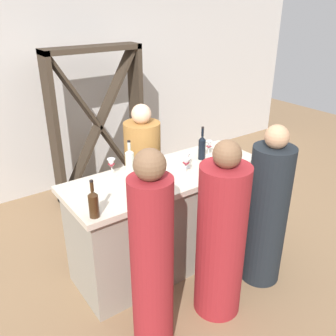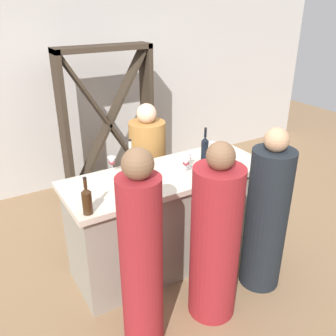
{
  "view_description": "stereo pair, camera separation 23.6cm",
  "coord_description": "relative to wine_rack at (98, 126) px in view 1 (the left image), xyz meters",
  "views": [
    {
      "loc": [
        -1.72,
        -2.4,
        2.4
      ],
      "look_at": [
        0.0,
        0.0,
        1.02
      ],
      "focal_mm": 39.28,
      "sensor_mm": 36.0,
      "label": 1
    },
    {
      "loc": [
        -1.52,
        -2.53,
        2.4
      ],
      "look_at": [
        0.0,
        0.0,
        1.02
      ],
      "focal_mm": 39.28,
      "sensor_mm": 36.0,
      "label": 2
    }
  ],
  "objects": [
    {
      "name": "wine_bottle_leftmost_amber_brown",
      "position": [
        -0.95,
        -1.93,
        0.13
      ],
      "size": [
        0.07,
        0.07,
        0.29
      ],
      "color": "#331E0F",
      "rests_on": "bar_counter"
    },
    {
      "name": "ground_plane",
      "position": [
        -0.11,
        -1.65,
        -0.95
      ],
      "size": [
        12.0,
        12.0,
        0.0
      ],
      "primitive_type": "plane",
      "color": "#846647"
    },
    {
      "name": "wine_glass_near_right",
      "position": [
        0.45,
        -1.56,
        0.13
      ],
      "size": [
        0.06,
        0.06,
        0.16
      ],
      "color": "white",
      "rests_on": "bar_counter"
    },
    {
      "name": "person_right_guest",
      "position": [
        -0.12,
        -2.38,
        -0.26
      ],
      "size": [
        0.39,
        0.39,
        1.51
      ],
      "rotation": [
        0.0,
        0.0,
        1.58
      ],
      "color": "maroon",
      "rests_on": "ground"
    },
    {
      "name": "wine_glass_far_left",
      "position": [
        -0.53,
        -1.39,
        0.13
      ],
      "size": [
        0.07,
        0.07,
        0.15
      ],
      "color": "white",
      "rests_on": "bar_counter"
    },
    {
      "name": "wine_rack",
      "position": [
        0.0,
        0.0,
        0.0
      ],
      "size": [
        1.17,
        0.28,
        1.9
      ],
      "color": "#33281E",
      "rests_on": "ground"
    },
    {
      "name": "bar_counter",
      "position": [
        -0.11,
        -1.65,
        -0.46
      ],
      "size": [
        1.88,
        0.72,
        0.97
      ],
      "color": "gray",
      "rests_on": "ground"
    },
    {
      "name": "person_center_guest",
      "position": [
        -0.74,
        -2.35,
        -0.2
      ],
      "size": [
        0.35,
        0.35,
        1.58
      ],
      "rotation": [
        0.0,
        0.0,
        1.74
      ],
      "color": "maroon",
      "rests_on": "ground"
    },
    {
      "name": "wine_glass_near_center",
      "position": [
        0.11,
        -1.65,
        0.12
      ],
      "size": [
        0.07,
        0.07,
        0.15
      ],
      "color": "white",
      "rests_on": "bar_counter"
    },
    {
      "name": "person_left_guest",
      "position": [
        0.47,
        -2.33,
        -0.26
      ],
      "size": [
        0.39,
        0.39,
        1.49
      ],
      "rotation": [
        0.0,
        0.0,
        1.67
      ],
      "color": "black",
      "rests_on": "ground"
    },
    {
      "name": "wine_bottle_second_left_clear_pale",
      "position": [
        -0.35,
        -1.39,
        0.13
      ],
      "size": [
        0.08,
        0.08,
        0.28
      ],
      "color": "#B7C6B2",
      "rests_on": "bar_counter"
    },
    {
      "name": "wine_bottle_center_near_black",
      "position": [
        0.34,
        -1.58,
        0.15
      ],
      "size": [
        0.07,
        0.07,
        0.33
      ],
      "color": "black",
      "rests_on": "bar_counter"
    },
    {
      "name": "person_server_behind",
      "position": [
        0.04,
        -0.97,
        -0.3
      ],
      "size": [
        0.39,
        0.39,
        1.43
      ],
      "rotation": [
        0.0,
        0.0,
        -1.57
      ],
      "color": "#9E6B33",
      "rests_on": "ground"
    },
    {
      "name": "wine_glass_near_left",
      "position": [
        0.02,
        -1.75,
        0.12
      ],
      "size": [
        0.07,
        0.07,
        0.15
      ],
      "color": "white",
      "rests_on": "bar_counter"
    },
    {
      "name": "back_wall",
      "position": [
        -0.11,
        0.55,
        0.45
      ],
      "size": [
        8.0,
        0.1,
        2.8
      ],
      "primitive_type": "cube",
      "color": "#BCB7B2",
      "rests_on": "ground"
    }
  ]
}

